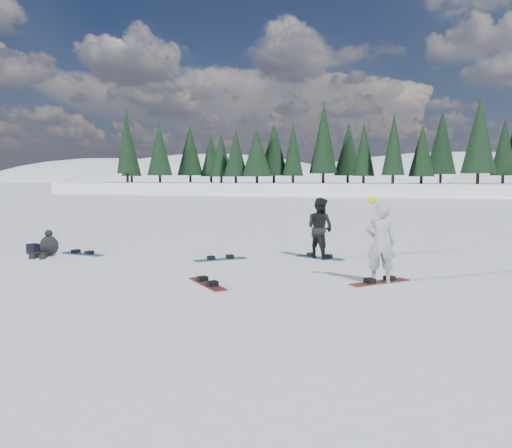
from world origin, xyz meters
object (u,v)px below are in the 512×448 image
at_px(gear_bag, 35,249).
at_px(snowboard_loose_c, 83,254).
at_px(seated_rider, 48,246).
at_px(snowboarder_man, 320,228).
at_px(snowboard_loose_a, 221,259).
at_px(snowboard_loose_b, 207,284).
at_px(snowboarder_woman, 380,243).

distance_m(gear_bag, snowboard_loose_c, 1.52).
bearing_deg(seated_rider, gear_bag, 138.69).
height_order(snowboarder_man, seated_rider, snowboarder_man).
height_order(snowboard_loose_a, snowboard_loose_c, same).
bearing_deg(snowboarder_man, gear_bag, 41.61).
bearing_deg(snowboard_loose_c, seated_rider, -133.78).
bearing_deg(gear_bag, snowboarder_man, 11.26).
bearing_deg(snowboarder_man, snowboard_loose_c, 41.59).
bearing_deg(snowboard_loose_a, snowboard_loose_b, -114.58).
distance_m(snowboarder_woman, gear_bag, 10.37).
height_order(gear_bag, snowboard_loose_c, gear_bag).
relative_size(snowboarder_man, snowboard_loose_c, 1.16).
xyz_separation_m(snowboarder_man, gear_bag, (-8.43, -1.68, -0.72)).
distance_m(snowboarder_man, gear_bag, 8.63).
height_order(snowboarder_man, gear_bag, snowboarder_man).
relative_size(gear_bag, snowboard_loose_c, 0.30).
xyz_separation_m(snowboard_loose_a, snowboard_loose_b, (0.87, -3.10, 0.00)).
distance_m(snowboard_loose_c, snowboard_loose_b, 5.92).
distance_m(seated_rider, gear_bag, 0.76).
bearing_deg(gear_bag, snowboard_loose_a, 5.53).
xyz_separation_m(snowboarder_woman, snowboarder_man, (-1.82, 2.97, -0.03)).
bearing_deg(snowboard_loose_a, snowboarder_man, -17.09).
height_order(seated_rider, gear_bag, seated_rider).
relative_size(snowboarder_woman, seated_rider, 1.91).
bearing_deg(snowboarder_woman, gear_bag, -17.99).
distance_m(snowboarder_man, snowboard_loose_a, 2.97).
bearing_deg(snowboard_loose_c, snowboard_loose_b, -17.43).
xyz_separation_m(snowboard_loose_a, snowboard_loose_c, (-4.33, -0.27, 0.00)).
relative_size(snowboarder_man, snowboard_loose_b, 1.16).
xyz_separation_m(gear_bag, snowboard_loose_c, (1.48, 0.30, -0.14)).
relative_size(seated_rider, gear_bag, 2.24).
xyz_separation_m(snowboarder_woman, snowboard_loose_c, (-8.78, 1.59, -0.88)).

